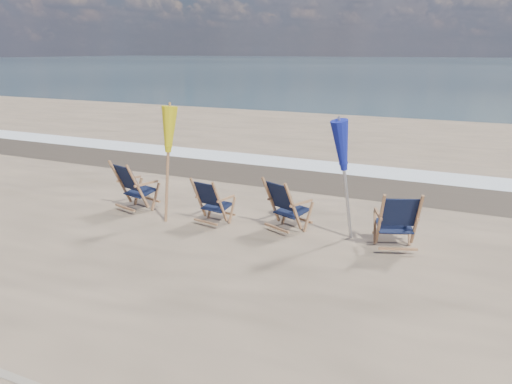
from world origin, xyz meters
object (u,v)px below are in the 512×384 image
at_px(beach_chair_0, 138,189).
at_px(beach_chair_3, 417,222).
at_px(umbrella_yellow, 166,136).
at_px(umbrella_blue, 348,150).
at_px(beach_chair_2, 293,209).
at_px(beach_chair_1, 220,204).

xyz_separation_m(beach_chair_0, beach_chair_3, (5.31, 0.33, -0.01)).
bearing_deg(umbrella_yellow, umbrella_blue, 7.69).
relative_size(beach_chair_2, umbrella_blue, 0.48).
height_order(beach_chair_0, umbrella_yellow, umbrella_yellow).
relative_size(beach_chair_0, beach_chair_3, 1.02).
bearing_deg(beach_chair_2, umbrella_yellow, 28.44).
distance_m(beach_chair_1, umbrella_blue, 2.54).
bearing_deg(beach_chair_2, umbrella_blue, -143.33).
bearing_deg(beach_chair_2, beach_chair_3, -152.98).
xyz_separation_m(beach_chair_0, umbrella_yellow, (0.78, -0.05, 1.13)).
height_order(beach_chair_2, umbrella_yellow, umbrella_yellow).
xyz_separation_m(beach_chair_3, umbrella_yellow, (-4.53, -0.39, 1.14)).
height_order(beach_chair_2, beach_chair_3, beach_chair_3).
xyz_separation_m(beach_chair_0, beach_chair_1, (1.86, 0.00, -0.07)).
bearing_deg(beach_chair_0, umbrella_blue, -158.79).
bearing_deg(umbrella_blue, beach_chair_3, -3.00).
distance_m(beach_chair_2, umbrella_yellow, 2.73).
distance_m(beach_chair_0, beach_chair_2, 3.25).
height_order(beach_chair_3, umbrella_yellow, umbrella_yellow).
relative_size(beach_chair_3, umbrella_yellow, 0.48).
distance_m(beach_chair_0, beach_chair_1, 1.87).
distance_m(beach_chair_0, beach_chair_3, 5.32).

